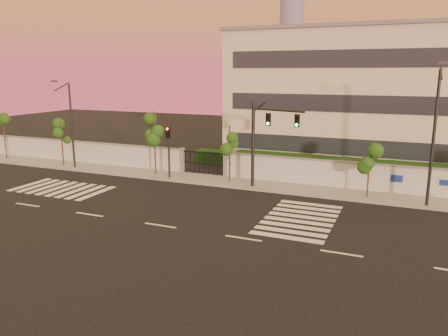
{
  "coord_description": "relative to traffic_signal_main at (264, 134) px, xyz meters",
  "views": [
    {
      "loc": [
        12.39,
        -20.1,
        8.48
      ],
      "look_at": [
        1.37,
        6.0,
        2.23
      ],
      "focal_mm": 35.0,
      "sensor_mm": 36.0,
      "label": 1
    }
  ],
  "objects": [
    {
      "name": "street_tree_c",
      "position": [
        -9.45,
        0.44,
        -0.14
      ],
      "size": [
        1.48,
        1.18,
        5.37
      ],
      "color": "#382314",
      "rests_on": "ground"
    },
    {
      "name": "traffic_signal_secondary",
      "position": [
        -7.84,
        -0.15,
        -1.28
      ],
      "size": [
        0.34,
        0.34,
        4.41
      ],
      "rotation": [
        0.0,
        0.0,
        0.28
      ],
      "color": "black",
      "rests_on": "ground"
    },
    {
      "name": "street_tree_a",
      "position": [
        -26.78,
        0.75,
        -0.82
      ],
      "size": [
        1.32,
        1.05,
        4.43
      ],
      "color": "#382314",
      "rests_on": "ground"
    },
    {
      "name": "street_tree_b",
      "position": [
        -18.97,
        0.12,
        -0.92
      ],
      "size": [
        1.36,
        1.08,
        4.3
      ],
      "color": "#382314",
      "rests_on": "ground"
    },
    {
      "name": "hedge_row",
      "position": [
        -1.7,
        4.9,
        -3.27
      ],
      "size": [
        41.0,
        4.25,
        1.8
      ],
      "color": "#103510",
      "rests_on": "ground"
    },
    {
      "name": "streetlight_west",
      "position": [
        -17.62,
        -0.15,
        0.13
      ],
      "size": [
        0.47,
        1.88,
        7.8
      ],
      "color": "black",
      "rests_on": "ground"
    },
    {
      "name": "road_markings",
      "position": [
        -4.45,
        -6.08,
        -4.07
      ],
      "size": [
        57.0,
        7.62,
        0.02
      ],
      "color": "silver",
      "rests_on": "ground"
    },
    {
      "name": "ground",
      "position": [
        -2.87,
        -9.84,
        -4.08
      ],
      "size": [
        120.0,
        120.0,
        0.0
      ],
      "primitive_type": "plane",
      "color": "black",
      "rests_on": "ground"
    },
    {
      "name": "institutional_building",
      "position": [
        6.13,
        12.15,
        2.07
      ],
      "size": [
        24.4,
        12.4,
        12.25
      ],
      "color": "beige",
      "rests_on": "ground"
    },
    {
      "name": "street_tree_d",
      "position": [
        -2.88,
        0.6,
        -0.78
      ],
      "size": [
        1.44,
        1.14,
        4.48
      ],
      "color": "#382314",
      "rests_on": "ground"
    },
    {
      "name": "perimeter_wall",
      "position": [
        -2.76,
        2.16,
        -3.01
      ],
      "size": [
        60.0,
        0.36,
        2.2
      ],
      "color": "#B6B9BE",
      "rests_on": "ground"
    },
    {
      "name": "traffic_signal_main",
      "position": [
        0.0,
        0.0,
        0.0
      ],
      "size": [
        4.01,
        1.4,
        6.46
      ],
      "rotation": [
        0.0,
        0.0,
        -0.32
      ],
      "color": "black",
      "rests_on": "ground"
    },
    {
      "name": "street_tree_e",
      "position": [
        7.39,
        0.32,
        -1.19
      ],
      "size": [
        1.31,
        1.04,
        3.93
      ],
      "color": "#382314",
      "rests_on": "ground"
    },
    {
      "name": "sidewalk",
      "position": [
        -2.87,
        0.66,
        -4.01
      ],
      "size": [
        60.0,
        3.0,
        0.15
      ],
      "primitive_type": "cube",
      "color": "gray",
      "rests_on": "ground"
    },
    {
      "name": "streetlight_east",
      "position": [
        11.07,
        -0.5,
        0.81
      ],
      "size": [
        0.54,
        2.18,
        9.06
      ],
      "color": "black",
      "rests_on": "ground"
    }
  ]
}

